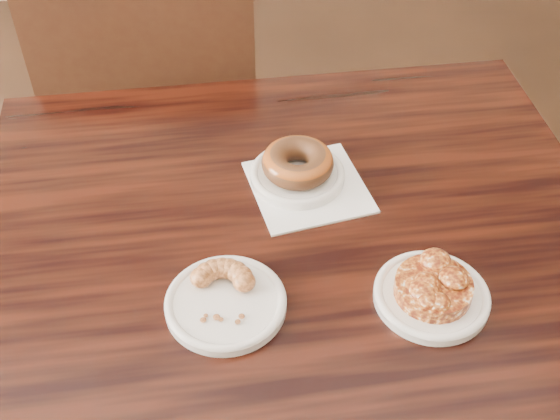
{
  "coord_description": "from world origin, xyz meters",
  "views": [
    {
      "loc": [
        0.18,
        -0.39,
        1.47
      ],
      "look_at": [
        0.21,
        0.3,
        0.8
      ],
      "focal_mm": 45.0,
      "sensor_mm": 36.0,
      "label": 1
    }
  ],
  "objects_px": {
    "apple_fritter": "(434,285)",
    "glazed_donut": "(298,163)",
    "chair_far": "(167,118)",
    "cafe_table": "(298,408)",
    "cruller_fragment": "(225,294)"
  },
  "relations": [
    {
      "from": "cafe_table",
      "to": "cruller_fragment",
      "type": "height_order",
      "value": "cruller_fragment"
    },
    {
      "from": "cafe_table",
      "to": "chair_far",
      "type": "distance_m",
      "value": 0.8
    },
    {
      "from": "glazed_donut",
      "to": "cafe_table",
      "type": "bearing_deg",
      "value": -91.12
    },
    {
      "from": "cruller_fragment",
      "to": "cafe_table",
      "type": "bearing_deg",
      "value": 32.31
    },
    {
      "from": "chair_far",
      "to": "glazed_donut",
      "type": "bearing_deg",
      "value": 115.93
    },
    {
      "from": "chair_far",
      "to": "glazed_donut",
      "type": "distance_m",
      "value": 0.72
    },
    {
      "from": "chair_far",
      "to": "cruller_fragment",
      "type": "xyz_separation_m",
      "value": [
        0.17,
        -0.82,
        0.33
      ]
    },
    {
      "from": "cafe_table",
      "to": "glazed_donut",
      "type": "bearing_deg",
      "value": 83.64
    },
    {
      "from": "apple_fritter",
      "to": "cruller_fragment",
      "type": "distance_m",
      "value": 0.27
    },
    {
      "from": "apple_fritter",
      "to": "glazed_donut",
      "type": "bearing_deg",
      "value": 123.25
    },
    {
      "from": "apple_fritter",
      "to": "chair_far",
      "type": "bearing_deg",
      "value": 117.88
    },
    {
      "from": "chair_far",
      "to": "cruller_fragment",
      "type": "height_order",
      "value": "chair_far"
    },
    {
      "from": "chair_far",
      "to": "apple_fritter",
      "type": "xyz_separation_m",
      "value": [
        0.43,
        -0.82,
        0.33
      ]
    },
    {
      "from": "apple_fritter",
      "to": "cruller_fragment",
      "type": "xyz_separation_m",
      "value": [
        -0.27,
        0.0,
        -0.0
      ]
    },
    {
      "from": "glazed_donut",
      "to": "apple_fritter",
      "type": "relative_size",
      "value": 0.81
    }
  ]
}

